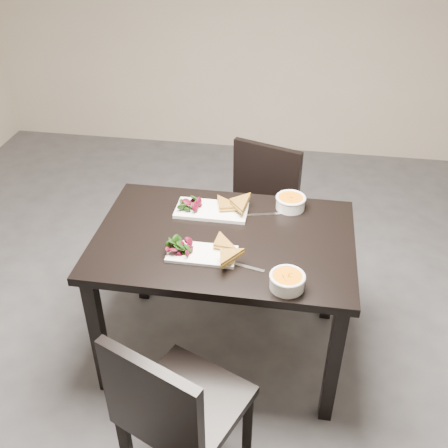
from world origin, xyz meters
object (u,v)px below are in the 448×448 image
Objects in this scene: table at (224,253)px; plate_far at (212,210)px; soup_bowl_near at (287,280)px; chair_far at (257,209)px; chair_near at (174,409)px; plate_near at (202,254)px; soup_bowl_far at (291,202)px.

table is 0.24m from plate_far.
table is at bearing -64.52° from plate_far.
plate_far is at bearing 128.43° from soup_bowl_near.
table is 3.39× the size of plate_far.
soup_bowl_near is at bearing -58.80° from chair_far.
chair_near and chair_far have the same top height.
chair_far reaches higher than plate_far.
chair_near is at bearing -89.79° from plate_near.
plate_far is at bearing -92.66° from chair_far.
table is 3.96× the size of plate_near.
table is at bearing 108.12° from chair_near.
plate_far is at bearing 114.78° from chair_near.
plate_near is at bearing -82.55° from chair_far.
soup_bowl_far reaches higher than plate_near.
table is 0.46m from soup_bowl_near.
chair_near is 1.15m from soup_bowl_far.
table is 0.43m from soup_bowl_far.
chair_near is 0.66m from soup_bowl_near.
plate_near is 2.06× the size of soup_bowl_near.
soup_bowl_near is 0.42× the size of plate_far.
plate_near is at bearing -86.73° from plate_far.
soup_bowl_far is at bearing 51.02° from plate_near.
chair_far is at bearing 82.02° from table.
table is 7.98× the size of soup_bowl_far.
chair_far is 5.77× the size of soup_bowl_near.
table is 0.70m from chair_far.
plate_far is at bearing -165.90° from soup_bowl_far.
plate_near is 0.58m from soup_bowl_far.
plate_near is at bearing 113.65° from chair_near.
table is 0.78m from chair_near.
plate_far reaches higher than table.
plate_far is (-0.02, 0.96, 0.27)m from chair_near.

